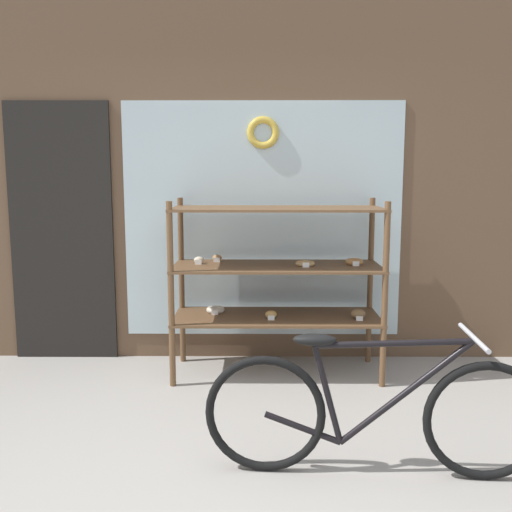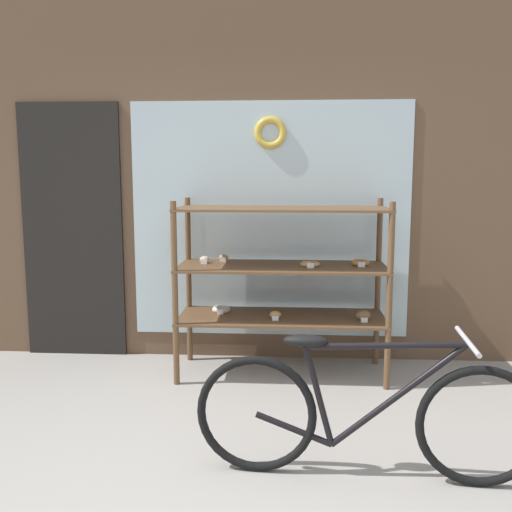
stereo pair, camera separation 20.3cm
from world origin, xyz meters
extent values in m
cube|color=brown|center=(0.00, 2.37, 1.86)|extent=(6.39, 0.08, 3.71)
cube|color=silver|center=(0.20, 2.32, 1.15)|extent=(2.25, 0.02, 1.90)
cube|color=black|center=(-1.44, 2.31, 1.05)|extent=(0.84, 0.03, 2.10)
torus|color=gold|center=(0.20, 2.30, 1.85)|extent=(0.26, 0.06, 0.26)
cylinder|color=brown|center=(-0.46, 1.66, 0.67)|extent=(0.04, 0.04, 1.34)
cylinder|color=brown|center=(1.06, 1.66, 0.67)|extent=(0.04, 0.04, 1.34)
cylinder|color=brown|center=(-0.46, 2.21, 0.67)|extent=(0.04, 0.04, 1.34)
cylinder|color=brown|center=(1.06, 2.21, 0.67)|extent=(0.04, 0.04, 1.34)
cube|color=brown|center=(0.30, 1.93, 0.44)|extent=(1.56, 0.59, 0.02)
cube|color=brown|center=(0.30, 1.93, 0.83)|extent=(1.56, 0.59, 0.02)
cube|color=brown|center=(0.30, 1.93, 1.27)|extent=(1.56, 0.59, 0.02)
ellipsoid|color=beige|center=(-0.29, 2.02, 0.87)|extent=(0.08, 0.07, 0.05)
cube|color=white|center=(-0.29, 1.97, 0.86)|extent=(0.05, 0.00, 0.04)
torus|color=beige|center=(-0.17, 2.04, 0.47)|extent=(0.14, 0.14, 0.04)
cube|color=white|center=(-0.17, 1.96, 0.47)|extent=(0.05, 0.00, 0.04)
torus|color=tan|center=(0.52, 1.92, 0.86)|extent=(0.15, 0.15, 0.03)
cube|color=white|center=(0.52, 1.84, 0.86)|extent=(0.05, 0.00, 0.04)
torus|color=#B27A42|center=(0.90, 1.98, 0.87)|extent=(0.13, 0.13, 0.04)
cube|color=white|center=(0.90, 1.90, 0.86)|extent=(0.05, 0.00, 0.04)
ellipsoid|color=tan|center=(0.26, 1.85, 0.48)|extent=(0.09, 0.07, 0.06)
cube|color=white|center=(0.26, 1.80, 0.47)|extent=(0.05, 0.00, 0.04)
ellipsoid|color=brown|center=(0.91, 1.85, 0.49)|extent=(0.11, 0.09, 0.08)
cube|color=white|center=(0.91, 1.79, 0.47)|extent=(0.05, 0.00, 0.04)
ellipsoid|color=#AD7F4C|center=(-0.16, 2.13, 0.87)|extent=(0.07, 0.06, 0.05)
cube|color=white|center=(-0.16, 2.08, 0.86)|extent=(0.05, 0.00, 0.04)
torus|color=black|center=(0.21, 0.47, 0.31)|extent=(0.62, 0.09, 0.62)
torus|color=black|center=(1.31, 0.39, 0.31)|extent=(0.62, 0.09, 0.62)
cylinder|color=black|center=(0.91, 0.42, 0.45)|extent=(0.66, 0.08, 0.57)
cylinder|color=black|center=(0.84, 0.43, 0.70)|extent=(0.77, 0.09, 0.07)
cylinder|color=black|center=(0.52, 0.45, 0.43)|extent=(0.17, 0.04, 0.52)
cylinder|color=black|center=(0.40, 0.46, 0.24)|extent=(0.40, 0.06, 0.17)
ellipsoid|color=black|center=(0.45, 0.45, 0.71)|extent=(0.23, 0.11, 0.06)
cylinder|color=#B2B2B7|center=(1.22, 0.40, 0.74)|extent=(0.06, 0.46, 0.02)
camera|label=1|loc=(0.18, -2.30, 1.54)|focal=40.00mm
camera|label=2|loc=(0.38, -2.30, 1.54)|focal=40.00mm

